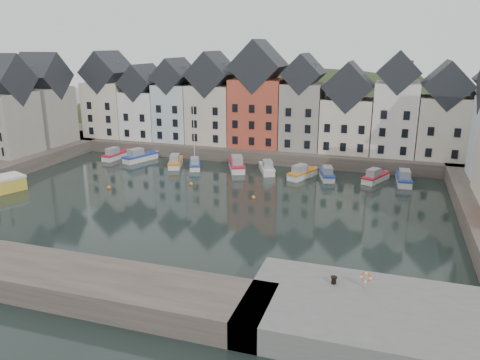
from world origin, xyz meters
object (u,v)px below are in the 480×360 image
at_px(boat_d, 195,164).
at_px(mooring_bollard, 334,280).
at_px(life_ring_post, 366,277).
at_px(boat_a, 115,155).

height_order(boat_d, mooring_bollard, boat_d).
distance_m(mooring_bollard, life_ring_post, 2.32).
distance_m(boat_d, mooring_bollard, 43.22).
bearing_deg(mooring_bollard, boat_a, 138.97).
distance_m(boat_a, boat_d, 15.62).
distance_m(boat_a, mooring_bollard, 55.06).
relative_size(boat_a, life_ring_post, 4.53).
bearing_deg(life_ring_post, mooring_bollard, -179.47).
relative_size(boat_d, mooring_bollard, 18.22).
xyz_separation_m(boat_a, boat_d, (15.54, -1.63, 0.00)).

